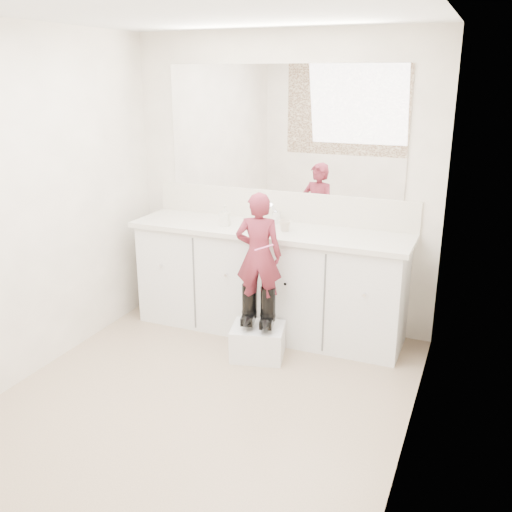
% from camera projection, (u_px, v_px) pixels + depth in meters
% --- Properties ---
extents(floor, '(3.00, 3.00, 0.00)m').
position_uv_depth(floor, '(201.00, 402.00, 3.76)').
color(floor, '#866D57').
rests_on(floor, ground).
extents(ceiling, '(3.00, 3.00, 0.00)m').
position_uv_depth(ceiling, '(188.00, 8.00, 3.02)').
color(ceiling, white).
rests_on(ceiling, wall_back).
extents(wall_back, '(2.60, 0.00, 2.60)m').
position_uv_depth(wall_back, '(282.00, 183.00, 4.71)').
color(wall_back, beige).
rests_on(wall_back, floor).
extents(wall_left, '(0.00, 3.00, 3.00)m').
position_uv_depth(wall_left, '(26.00, 208.00, 3.87)').
color(wall_left, beige).
rests_on(wall_left, floor).
extents(wall_right, '(0.00, 3.00, 3.00)m').
position_uv_depth(wall_right, '(419.00, 251.00, 2.91)').
color(wall_right, beige).
rests_on(wall_right, floor).
extents(vanity_cabinet, '(2.20, 0.55, 0.85)m').
position_uv_depth(vanity_cabinet, '(269.00, 282.00, 4.70)').
color(vanity_cabinet, silver).
rests_on(vanity_cabinet, floor).
extents(countertop, '(2.28, 0.58, 0.04)m').
position_uv_depth(countertop, '(269.00, 230.00, 4.55)').
color(countertop, beige).
rests_on(countertop, vanity_cabinet).
extents(backsplash, '(2.28, 0.03, 0.25)m').
position_uv_depth(backsplash, '(281.00, 206.00, 4.75)').
color(backsplash, beige).
rests_on(backsplash, countertop).
extents(mirror, '(2.00, 0.02, 1.00)m').
position_uv_depth(mirror, '(282.00, 129.00, 4.56)').
color(mirror, white).
rests_on(mirror, wall_back).
extents(faucet, '(0.08, 0.08, 0.10)m').
position_uv_depth(faucet, '(276.00, 217.00, 4.68)').
color(faucet, silver).
rests_on(faucet, countertop).
extents(cup, '(0.12, 0.12, 0.09)m').
position_uv_depth(cup, '(285.00, 226.00, 4.45)').
color(cup, beige).
rests_on(cup, countertop).
extents(soap_bottle, '(0.08, 0.08, 0.17)m').
position_uv_depth(soap_bottle, '(225.00, 215.00, 4.60)').
color(soap_bottle, beige).
rests_on(soap_bottle, countertop).
extents(step_stool, '(0.45, 0.40, 0.25)m').
position_uv_depth(step_stool, '(258.00, 342.00, 4.33)').
color(step_stool, silver).
rests_on(step_stool, floor).
extents(boot_left, '(0.17, 0.24, 0.32)m').
position_uv_depth(boot_left, '(249.00, 305.00, 4.28)').
color(boot_left, black).
rests_on(boot_left, step_stool).
extents(boot_right, '(0.17, 0.24, 0.32)m').
position_uv_depth(boot_right, '(268.00, 308.00, 4.23)').
color(boot_right, black).
rests_on(boot_right, step_stool).
extents(toddler, '(0.38, 0.29, 0.93)m').
position_uv_depth(toddler, '(259.00, 255.00, 4.13)').
color(toddler, '#A9344E').
rests_on(toddler, step_stool).
extents(toothbrush, '(0.13, 0.04, 0.06)m').
position_uv_depth(toothbrush, '(264.00, 248.00, 4.01)').
color(toothbrush, pink).
rests_on(toothbrush, toddler).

